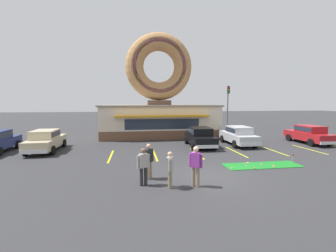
{
  "coord_description": "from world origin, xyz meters",
  "views": [
    {
      "loc": [
        -3.65,
        -10.32,
        3.63
      ],
      "look_at": [
        -1.35,
        5.0,
        2.0
      ],
      "focal_mm": 24.0,
      "sensor_mm": 36.0,
      "label": 1
    }
  ],
  "objects_px": {
    "putting_flag_pin": "(293,156)",
    "car_champagne": "(46,140)",
    "golf_ball": "(246,166)",
    "car_black": "(200,136)",
    "traffic_light_pole": "(228,102)",
    "car_red": "(309,134)",
    "pedestrian_hooded_kid": "(196,164)",
    "pedestrian_leather_jacket_man": "(143,165)",
    "car_silver": "(238,135)",
    "trash_bin": "(228,134)",
    "pedestrian_clipboard_woman": "(170,168)",
    "pedestrian_blue_sweater_man": "(149,159)"
  },
  "relations": [
    {
      "from": "putting_flag_pin",
      "to": "car_champagne",
      "type": "height_order",
      "value": "car_champagne"
    },
    {
      "from": "golf_ball",
      "to": "car_champagne",
      "type": "height_order",
      "value": "car_champagne"
    },
    {
      "from": "car_black",
      "to": "traffic_light_pole",
      "type": "distance_m",
      "value": 12.66
    },
    {
      "from": "car_red",
      "to": "pedestrian_hooded_kid",
      "type": "relative_size",
      "value": 2.59
    },
    {
      "from": "traffic_light_pole",
      "to": "pedestrian_hooded_kid",
      "type": "bearing_deg",
      "value": -116.88
    },
    {
      "from": "golf_ball",
      "to": "car_red",
      "type": "distance_m",
      "value": 10.92
    },
    {
      "from": "pedestrian_leather_jacket_man",
      "to": "traffic_light_pole",
      "type": "height_order",
      "value": "traffic_light_pole"
    },
    {
      "from": "car_silver",
      "to": "traffic_light_pole",
      "type": "bearing_deg",
      "value": 71.67
    },
    {
      "from": "car_red",
      "to": "pedestrian_hooded_kid",
      "type": "distance_m",
      "value": 15.36
    },
    {
      "from": "car_silver",
      "to": "car_black",
      "type": "height_order",
      "value": "same"
    },
    {
      "from": "pedestrian_leather_jacket_man",
      "to": "trash_bin",
      "type": "bearing_deg",
      "value": 52.48
    },
    {
      "from": "traffic_light_pole",
      "to": "trash_bin",
      "type": "bearing_deg",
      "value": -112.99
    },
    {
      "from": "golf_ball",
      "to": "traffic_light_pole",
      "type": "height_order",
      "value": "traffic_light_pole"
    },
    {
      "from": "golf_ball",
      "to": "traffic_light_pole",
      "type": "bearing_deg",
      "value": 70.22
    },
    {
      "from": "car_champagne",
      "to": "pedestrian_clipboard_woman",
      "type": "xyz_separation_m",
      "value": [
        8.02,
        -8.48,
        -0.01
      ]
    },
    {
      "from": "car_black",
      "to": "pedestrian_leather_jacket_man",
      "type": "relative_size",
      "value": 2.79
    },
    {
      "from": "car_black",
      "to": "pedestrian_blue_sweater_man",
      "type": "height_order",
      "value": "pedestrian_blue_sweater_man"
    },
    {
      "from": "putting_flag_pin",
      "to": "pedestrian_leather_jacket_man",
      "type": "relative_size",
      "value": 0.33
    },
    {
      "from": "car_red",
      "to": "pedestrian_clipboard_woman",
      "type": "distance_m",
      "value": 16.27
    },
    {
      "from": "car_red",
      "to": "pedestrian_blue_sweater_man",
      "type": "distance_m",
      "value": 16.38
    },
    {
      "from": "pedestrian_clipboard_woman",
      "to": "traffic_light_pole",
      "type": "bearing_deg",
      "value": 60.43
    },
    {
      "from": "trash_bin",
      "to": "traffic_light_pole",
      "type": "bearing_deg",
      "value": 67.01
    },
    {
      "from": "putting_flag_pin",
      "to": "car_champagne",
      "type": "relative_size",
      "value": 0.12
    },
    {
      "from": "pedestrian_leather_jacket_man",
      "to": "traffic_light_pole",
      "type": "bearing_deg",
      "value": 57.35
    },
    {
      "from": "pedestrian_leather_jacket_man",
      "to": "pedestrian_clipboard_woman",
      "type": "relative_size",
      "value": 1.06
    },
    {
      "from": "car_black",
      "to": "car_champagne",
      "type": "height_order",
      "value": "same"
    },
    {
      "from": "golf_ball",
      "to": "car_silver",
      "type": "bearing_deg",
      "value": 67.95
    },
    {
      "from": "putting_flag_pin",
      "to": "pedestrian_leather_jacket_man",
      "type": "height_order",
      "value": "pedestrian_leather_jacket_man"
    },
    {
      "from": "pedestrian_clipboard_woman",
      "to": "car_champagne",
      "type": "bearing_deg",
      "value": 133.39
    },
    {
      "from": "car_red",
      "to": "car_champagne",
      "type": "height_order",
      "value": "same"
    },
    {
      "from": "putting_flag_pin",
      "to": "car_red",
      "type": "xyz_separation_m",
      "value": [
        6.06,
        5.85,
        0.43
      ]
    },
    {
      "from": "pedestrian_leather_jacket_man",
      "to": "traffic_light_pole",
      "type": "xyz_separation_m",
      "value": [
        11.76,
        18.36,
        2.79
      ]
    },
    {
      "from": "golf_ball",
      "to": "traffic_light_pole",
      "type": "relative_size",
      "value": 0.01
    },
    {
      "from": "pedestrian_leather_jacket_man",
      "to": "pedestrian_clipboard_woman",
      "type": "xyz_separation_m",
      "value": [
        1.1,
        -0.43,
        -0.06
      ]
    },
    {
      "from": "car_silver",
      "to": "car_champagne",
      "type": "xyz_separation_m",
      "value": [
        -15.34,
        -0.24,
        0.0
      ]
    },
    {
      "from": "car_silver",
      "to": "car_black",
      "type": "xyz_separation_m",
      "value": [
        -3.47,
        -0.24,
        0.0
      ]
    },
    {
      "from": "car_champagne",
      "to": "pedestrian_hooded_kid",
      "type": "distance_m",
      "value": 12.49
    },
    {
      "from": "pedestrian_blue_sweater_man",
      "to": "pedestrian_clipboard_woman",
      "type": "distance_m",
      "value": 1.51
    },
    {
      "from": "pedestrian_blue_sweater_man",
      "to": "trash_bin",
      "type": "bearing_deg",
      "value": 51.31
    },
    {
      "from": "putting_flag_pin",
      "to": "pedestrian_blue_sweater_man",
      "type": "relative_size",
      "value": 0.32
    },
    {
      "from": "car_black",
      "to": "trash_bin",
      "type": "xyz_separation_m",
      "value": [
        3.92,
        3.5,
        -0.37
      ]
    },
    {
      "from": "car_red",
      "to": "pedestrian_blue_sweater_man",
      "type": "bearing_deg",
      "value": -153.78
    },
    {
      "from": "car_black",
      "to": "pedestrian_leather_jacket_man",
      "type": "distance_m",
      "value": 9.46
    },
    {
      "from": "pedestrian_hooded_kid",
      "to": "traffic_light_pole",
      "type": "bearing_deg",
      "value": 63.12
    },
    {
      "from": "traffic_light_pole",
      "to": "car_silver",
      "type": "bearing_deg",
      "value": -108.33
    },
    {
      "from": "pedestrian_leather_jacket_man",
      "to": "pedestrian_clipboard_woman",
      "type": "distance_m",
      "value": 1.19
    },
    {
      "from": "golf_ball",
      "to": "pedestrian_blue_sweater_man",
      "type": "bearing_deg",
      "value": -167.78
    },
    {
      "from": "golf_ball",
      "to": "trash_bin",
      "type": "distance_m",
      "value": 9.98
    },
    {
      "from": "pedestrian_blue_sweater_man",
      "to": "car_red",
      "type": "bearing_deg",
      "value": 26.22
    },
    {
      "from": "trash_bin",
      "to": "pedestrian_blue_sweater_man",
      "type": "bearing_deg",
      "value": -128.69
    }
  ]
}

